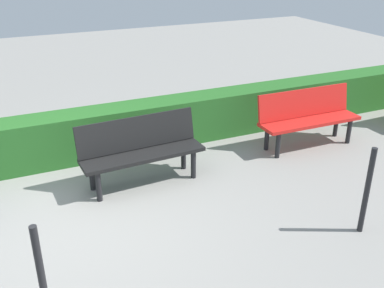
{
  "coord_description": "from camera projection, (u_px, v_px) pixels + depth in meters",
  "views": [
    {
      "loc": [
        0.39,
        4.4,
        2.89
      ],
      "look_at": [
        -1.71,
        -0.29,
        0.55
      ],
      "focal_mm": 41.67,
      "sensor_mm": 36.0,
      "label": 1
    }
  ],
  "objects": [
    {
      "name": "ground_plane",
      "position": [
        64.0,
        224.0,
        5.0
      ],
      "size": [
        23.13,
        23.13,
        0.0
      ],
      "primitive_type": "plane",
      "color": "gray"
    },
    {
      "name": "bench_red",
      "position": [
        308.0,
        115.0,
        6.77
      ],
      "size": [
        1.61,
        0.48,
        0.86
      ],
      "rotation": [
        0.0,
        0.0,
        -0.01
      ],
      "color": "red",
      "rests_on": "ground_plane"
    },
    {
      "name": "bench_black",
      "position": [
        141.0,
        148.0,
        5.71
      ],
      "size": [
        1.61,
        0.54,
        0.86
      ],
      "rotation": [
        0.0,
        0.0,
        0.05
      ],
      "color": "black",
      "rests_on": "ground_plane"
    },
    {
      "name": "hedge_row",
      "position": [
        124.0,
        129.0,
        6.63
      ],
      "size": [
        19.13,
        0.5,
        0.7
      ],
      "primitive_type": "cube",
      "color": "#266023",
      "rests_on": "ground_plane"
    },
    {
      "name": "railing_post_mid",
      "position": [
        367.0,
        191.0,
        4.68
      ],
      "size": [
        0.06,
        0.06,
        1.0
      ],
      "primitive_type": "cylinder",
      "color": "black",
      "rests_on": "ground_plane"
    },
    {
      "name": "railing_post_far",
      "position": [
        42.0,
        280.0,
        3.45
      ],
      "size": [
        0.06,
        0.06,
        1.0
      ],
      "primitive_type": "cylinder",
      "color": "black",
      "rests_on": "ground_plane"
    }
  ]
}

